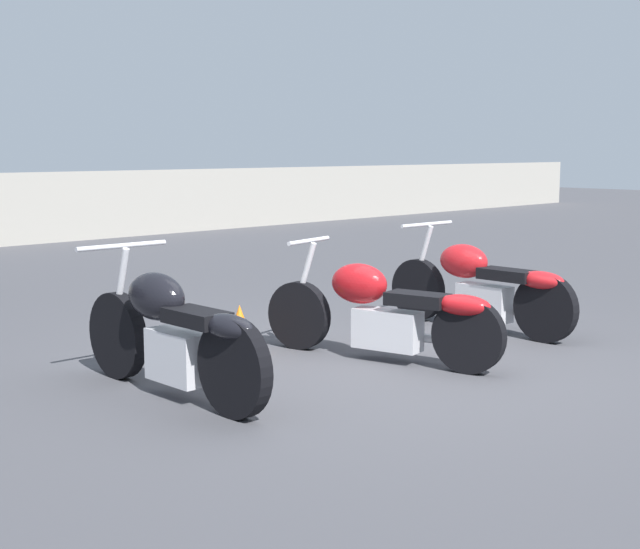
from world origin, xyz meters
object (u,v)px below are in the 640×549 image
at_px(traffic_cone_near, 240,329).
at_px(motorcycle_slot_1, 384,312).
at_px(motorcycle_slot_0, 173,333).
at_px(motorcycle_slot_2, 482,286).

bearing_deg(traffic_cone_near, motorcycle_slot_1, -58.40).
bearing_deg(motorcycle_slot_1, traffic_cone_near, 108.97).
relative_size(motorcycle_slot_0, traffic_cone_near, 4.99).
xyz_separation_m(motorcycle_slot_1, motorcycle_slot_2, (1.54, 0.15, 0.02)).
bearing_deg(traffic_cone_near, motorcycle_slot_0, -148.44).
distance_m(motorcycle_slot_1, motorcycle_slot_2, 1.55).
relative_size(motorcycle_slot_0, motorcycle_slot_1, 0.97).
distance_m(motorcycle_slot_0, motorcycle_slot_1, 1.82).
bearing_deg(motorcycle_slot_0, motorcycle_slot_2, -2.14).
relative_size(motorcycle_slot_0, motorcycle_slot_2, 0.98).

